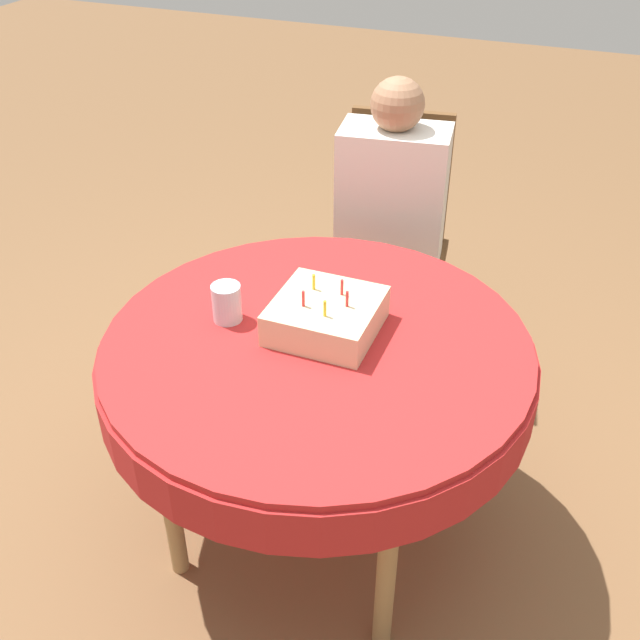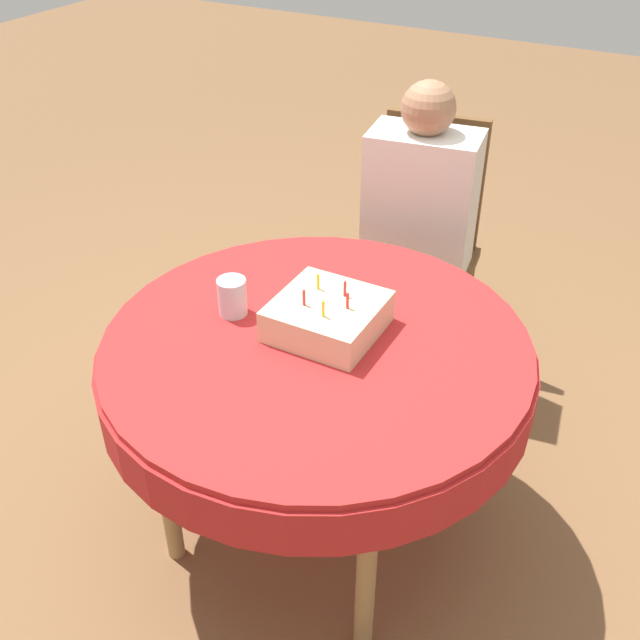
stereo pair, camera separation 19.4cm
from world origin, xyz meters
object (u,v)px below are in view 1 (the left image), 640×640
Objects in this scene: chair at (392,238)px; person at (390,209)px; drinking_glass at (227,303)px; birthday_cake at (326,316)px.

chair is 0.19m from person.
person is at bearing 76.59° from drinking_glass.
birthday_cake is at bearing -93.66° from person.
person reaches higher than drinking_glass.
chair reaches higher than drinking_glass.
birthday_cake reaches higher than drinking_glass.
birthday_cake is at bearing -93.26° from chair.
drinking_glass is (-0.19, -0.94, 0.24)m from chair.
chair is 9.20× the size of drinking_glass.
person is 0.87m from drinking_glass.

